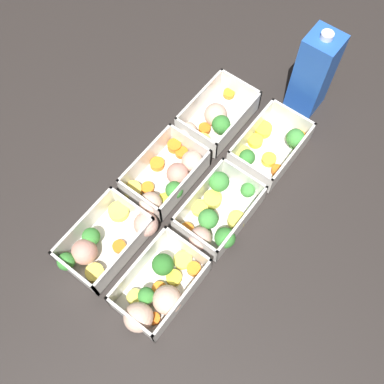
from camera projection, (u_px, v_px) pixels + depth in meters
name	position (u px, v px, depth m)	size (l,w,h in m)	color
ground_plane	(192.00, 196.00, 0.89)	(4.00, 4.00, 0.00)	#282321
container_near_left	(214.00, 119.00, 0.94)	(0.18, 0.11, 0.06)	silver
container_near_center	(169.00, 178.00, 0.88)	(0.18, 0.11, 0.06)	silver
container_near_right	(106.00, 241.00, 0.83)	(0.19, 0.12, 0.06)	silver
container_far_left	(271.00, 146.00, 0.92)	(0.17, 0.11, 0.06)	silver
container_far_center	(217.00, 214.00, 0.85)	(0.18, 0.12, 0.06)	silver
container_far_right	(158.00, 292.00, 0.78)	(0.18, 0.12, 0.06)	silver
juice_carton	(314.00, 73.00, 0.91)	(0.07, 0.07, 0.20)	blue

